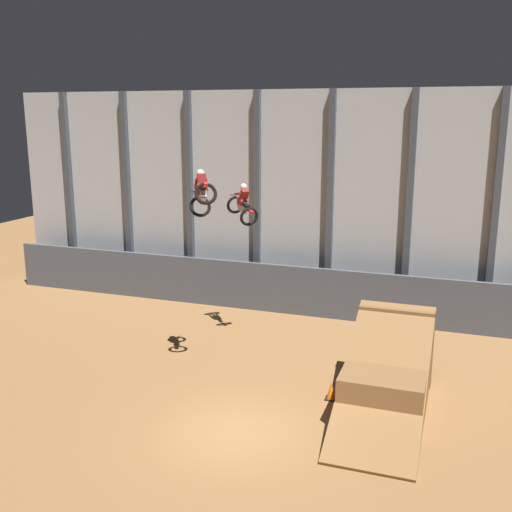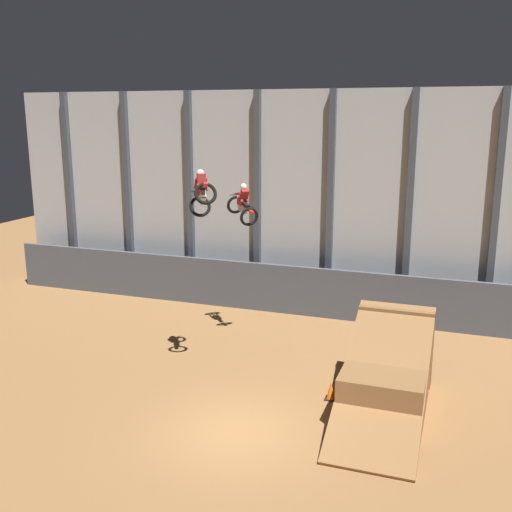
# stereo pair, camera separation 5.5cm
# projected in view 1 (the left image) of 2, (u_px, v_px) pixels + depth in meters

# --- Properties ---
(ground_plane) EXTENTS (60.00, 60.00, 0.00)m
(ground_plane) POSITION_uv_depth(u_px,v_px,m) (236.00, 432.00, 16.73)
(ground_plane) COLOR olive
(arena_back_wall) EXTENTS (32.00, 0.40, 9.73)m
(arena_back_wall) POSITION_uv_depth(u_px,v_px,m) (331.00, 203.00, 26.30)
(arena_back_wall) COLOR #ADB2B7
(arena_back_wall) RESTS_ON ground_plane
(lower_barrier) EXTENTS (31.36, 0.20, 2.19)m
(lower_barrier) POSITION_uv_depth(u_px,v_px,m) (322.00, 293.00, 26.00)
(lower_barrier) COLOR #474C56
(lower_barrier) RESTS_ON ground_plane
(dirt_ramp) EXTENTS (2.41, 5.91, 2.74)m
(dirt_ramp) POSITION_uv_depth(u_px,v_px,m) (388.00, 375.00, 18.23)
(dirt_ramp) COLOR brown
(dirt_ramp) RESTS_ON ground_plane
(rider_bike_left_air) EXTENTS (1.52, 1.80, 1.67)m
(rider_bike_left_air) POSITION_uv_depth(u_px,v_px,m) (202.00, 194.00, 19.47)
(rider_bike_left_air) COLOR black
(rider_bike_right_air) EXTENTS (1.64, 1.69, 1.58)m
(rider_bike_right_air) POSITION_uv_depth(u_px,v_px,m) (243.00, 205.00, 22.77)
(rider_bike_right_air) COLOR black
(traffic_cone_near_ramp) EXTENTS (0.36, 0.36, 0.58)m
(traffic_cone_near_ramp) POSITION_uv_depth(u_px,v_px,m) (331.00, 391.00, 18.63)
(traffic_cone_near_ramp) COLOR black
(traffic_cone_near_ramp) RESTS_ON ground_plane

